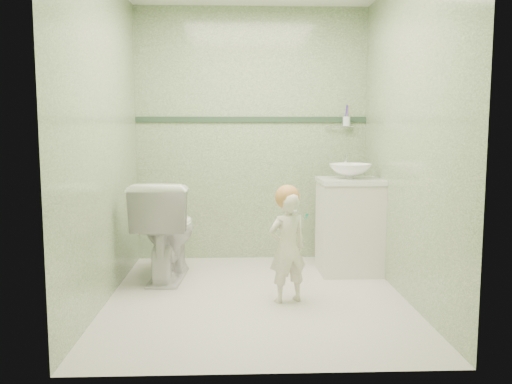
{
  "coord_description": "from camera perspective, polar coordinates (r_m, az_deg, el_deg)",
  "views": [
    {
      "loc": [
        -0.15,
        -3.84,
        1.25
      ],
      "look_at": [
        0.0,
        0.15,
        0.78
      ],
      "focal_mm": 37.14,
      "sensor_mm": 36.0,
      "label": 1
    }
  ],
  "objects": [
    {
      "name": "trim_stripe",
      "position": [
        5.09,
        -0.47,
        7.83
      ],
      "size": [
        2.2,
        0.02,
        0.05
      ],
      "primitive_type": "cube",
      "color": "#2B4430",
      "rests_on": "room_shell"
    },
    {
      "name": "toilet",
      "position": [
        4.52,
        -9.65,
        -4.03
      ],
      "size": [
        0.52,
        0.84,
        0.83
      ],
      "primitive_type": "imported",
      "rotation": [
        0.0,
        0.0,
        3.08
      ],
      "color": "white",
      "rests_on": "ground"
    },
    {
      "name": "room_shell",
      "position": [
        3.85,
        0.09,
        5.96
      ],
      "size": [
        2.5,
        2.54,
        2.4
      ],
      "color": "gray",
      "rests_on": "ground"
    },
    {
      "name": "toddler",
      "position": [
        3.86,
        3.4,
        -6.01
      ],
      "size": [
        0.34,
        0.29,
        0.8
      ],
      "primitive_type": "imported",
      "rotation": [
        0.0,
        0.0,
        3.52
      ],
      "color": "beige",
      "rests_on": "ground"
    },
    {
      "name": "ground",
      "position": [
        4.05,
        0.08,
        -11.29
      ],
      "size": [
        2.5,
        2.5,
        0.0
      ],
      "primitive_type": "plane",
      "color": "beige",
      "rests_on": "ground"
    },
    {
      "name": "teal_toothbrush",
      "position": [
        3.74,
        5.3,
        -2.6
      ],
      "size": [
        0.1,
        0.14,
        0.08
      ],
      "color": "#0A825E",
      "rests_on": "toddler"
    },
    {
      "name": "faucet",
      "position": [
        4.84,
        9.66,
        3.34
      ],
      "size": [
        0.03,
        0.13,
        0.18
      ],
      "color": "silver",
      "rests_on": "counter"
    },
    {
      "name": "hair_cap",
      "position": [
        3.82,
        3.4,
        -0.55
      ],
      "size": [
        0.18,
        0.18,
        0.18
      ],
      "primitive_type": "sphere",
      "color": "#C48441",
      "rests_on": "toddler"
    },
    {
      "name": "vanity",
      "position": [
        4.73,
        9.99,
        -3.75
      ],
      "size": [
        0.52,
        0.5,
        0.8
      ],
      "primitive_type": "cube",
      "color": "silver",
      "rests_on": "ground"
    },
    {
      "name": "cup_holder",
      "position": [
        5.14,
        9.64,
        7.51
      ],
      "size": [
        0.26,
        0.07,
        0.21
      ],
      "color": "silver",
      "rests_on": "room_shell"
    },
    {
      "name": "basin",
      "position": [
        4.67,
        10.11,
        2.23
      ],
      "size": [
        0.37,
        0.37,
        0.13
      ],
      "primitive_type": "imported",
      "color": "white",
      "rests_on": "counter"
    },
    {
      "name": "counter",
      "position": [
        4.67,
        10.09,
        1.2
      ],
      "size": [
        0.54,
        0.52,
        0.04
      ],
      "primitive_type": "cube",
      "color": "white",
      "rests_on": "vanity"
    }
  ]
}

